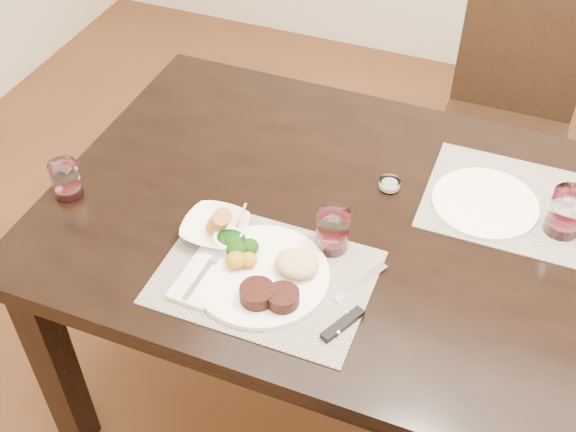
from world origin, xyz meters
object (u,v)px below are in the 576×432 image
at_px(dinner_plate, 266,274).
at_px(steak_knife, 347,314).
at_px(chair_far, 508,112).
at_px(cracker_bowl, 215,228).
at_px(far_plate, 485,203).
at_px(wine_glass_near, 333,232).

xyz_separation_m(dinner_plate, steak_knife, (0.19, -0.03, -0.01)).
xyz_separation_m(chair_far, cracker_bowl, (-0.54, -1.11, 0.27)).
bearing_deg(far_plate, wine_glass_near, -138.18).
bearing_deg(chair_far, cracker_bowl, -115.97).
relative_size(chair_far, cracker_bowl, 5.91).
relative_size(steak_knife, wine_glass_near, 2.46).
bearing_deg(dinner_plate, steak_knife, -6.18).
relative_size(chair_far, wine_glass_near, 8.73).
relative_size(steak_knife, far_plate, 1.00).
xyz_separation_m(chair_far, far_plate, (0.02, -0.78, 0.26)).
height_order(steak_knife, far_plate, steak_knife).
distance_m(dinner_plate, wine_glass_near, 0.18).
height_order(chair_far, dinner_plate, chair_far).
bearing_deg(cracker_bowl, chair_far, 64.03).
distance_m(steak_knife, far_plate, 0.49).
bearing_deg(far_plate, steak_knife, -114.65).
xyz_separation_m(steak_knife, cracker_bowl, (-0.36, 0.11, 0.01)).
height_order(steak_knife, wine_glass_near, wine_glass_near).
xyz_separation_m(dinner_plate, wine_glass_near, (0.10, 0.15, 0.03)).
bearing_deg(steak_knife, cracker_bowl, -171.76).
relative_size(cracker_bowl, wine_glass_near, 1.48).
distance_m(chair_far, cracker_bowl, 1.27).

